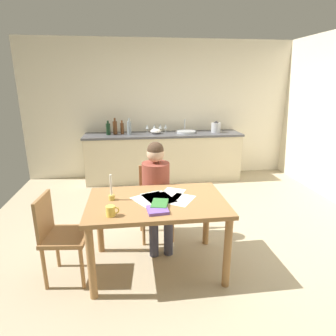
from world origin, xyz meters
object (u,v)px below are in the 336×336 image
(coffee_mug, at_px, (111,211))
(wine_glass_back_right, at_px, (147,127))
(bottle_wine_red, at_px, (122,128))
(person_seated, at_px, (157,187))
(wine_glass_back_left, at_px, (154,127))
(book_cookery, at_px, (160,204))
(book_magazine, at_px, (158,210))
(bottle_vinegar, at_px, (115,127))
(candlestick, at_px, (112,193))
(stovetop_kettle, at_px, (216,127))
(dining_table, at_px, (157,210))
(sink_unit, at_px, (186,132))
(wine_glass_near_sink, at_px, (166,126))
(chair_at_table, at_px, (155,198))
(wine_glass_by_kettle, at_px, (160,127))
(mixing_bowl, at_px, (156,131))
(bottle_sauce, at_px, (129,128))
(chair_side_empty, at_px, (59,234))
(bottle_oil, at_px, (108,129))

(coffee_mug, xyz_separation_m, wine_glass_back_right, (0.51, 3.19, 0.22))
(coffee_mug, height_order, bottle_wine_red, bottle_wine_red)
(person_seated, bearing_deg, wine_glass_back_left, 85.74)
(book_cookery, bearing_deg, book_magazine, -92.02)
(book_magazine, height_order, bottle_vinegar, bottle_vinegar)
(candlestick, relative_size, stovetop_kettle, 1.17)
(dining_table, height_order, person_seated, person_seated)
(dining_table, bearing_deg, stovetop_kettle, 63.13)
(coffee_mug, bearing_deg, sink_unit, 67.87)
(wine_glass_near_sink, xyz_separation_m, wine_glass_back_right, (-0.35, 0.00, 0.00))
(wine_glass_near_sink, relative_size, wine_glass_back_right, 1.00)
(candlestick, bearing_deg, sink_unit, 65.10)
(chair_at_table, relative_size, bottle_vinegar, 2.91)
(bottle_vinegar, distance_m, wine_glass_by_kettle, 0.86)
(wine_glass_by_kettle, relative_size, wine_glass_back_right, 1.00)
(wine_glass_back_left, bearing_deg, mixing_bowl, -84.00)
(dining_table, relative_size, coffee_mug, 11.62)
(sink_unit, height_order, mixing_bowl, sink_unit)
(person_seated, distance_m, book_cookery, 0.66)
(stovetop_kettle, bearing_deg, book_cookery, -115.61)
(person_seated, bearing_deg, book_magazine, -94.70)
(mixing_bowl, bearing_deg, candlestick, -104.00)
(coffee_mug, height_order, wine_glass_back_right, wine_glass_back_right)
(bottle_wine_red, bearing_deg, book_cookery, -82.32)
(bottle_sauce, relative_size, wine_glass_back_right, 1.92)
(coffee_mug, distance_m, book_cookery, 0.46)
(bottle_wine_red, distance_m, bottle_sauce, 0.14)
(bottle_wine_red, distance_m, wine_glass_near_sink, 0.83)
(bottle_vinegar, bearing_deg, chair_side_empty, -98.33)
(bottle_oil, distance_m, wine_glass_back_right, 0.74)
(bottle_wine_red, bearing_deg, person_seated, -79.36)
(wine_glass_back_right, bearing_deg, sink_unit, -11.30)
(chair_at_table, bearing_deg, wine_glass_near_sink, 79.81)
(candlestick, xyz_separation_m, wine_glass_back_left, (0.66, 2.84, 0.20))
(chair_at_table, relative_size, wine_glass_back_left, 5.64)
(bottle_wine_red, bearing_deg, wine_glass_back_right, 14.75)
(dining_table, relative_size, mixing_bowl, 6.56)
(wine_glass_near_sink, distance_m, wine_glass_back_left, 0.22)
(mixing_bowl, bearing_deg, person_seated, -94.95)
(book_magazine, height_order, wine_glass_by_kettle, wine_glass_by_kettle)
(coffee_mug, xyz_separation_m, book_magazine, (0.40, 0.04, -0.03))
(bottle_oil, bearing_deg, sink_unit, 0.48)
(bottle_oil, bearing_deg, wine_glass_by_kettle, 9.25)
(bottle_oil, height_order, wine_glass_near_sink, bottle_oil)
(wine_glass_by_kettle, bearing_deg, bottle_oil, -170.75)
(mixing_bowl, bearing_deg, wine_glass_back_right, 135.24)
(bottle_vinegar, xyz_separation_m, wine_glass_back_right, (0.60, 0.11, -0.02))
(book_magazine, relative_size, bottle_wine_red, 0.72)
(chair_side_empty, relative_size, book_cookery, 4.06)
(book_cookery, bearing_deg, coffee_mug, -147.71)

